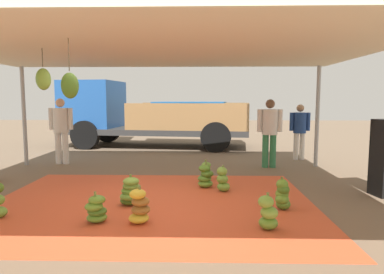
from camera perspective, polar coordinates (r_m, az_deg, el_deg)
ground_plane at (r=8.85m, az=-3.90°, el=-5.09°), size 40.00×40.00×0.00m
tarp_orange at (r=5.96m, az=-6.65°, el=-10.71°), size 5.39×4.21×0.01m
tent_canopy at (r=5.67m, az=-7.29°, el=14.47°), size 8.00×7.00×2.63m
banana_bunch_1 at (r=5.70m, az=14.66°, el=-9.23°), size 0.31×0.31×0.52m
banana_bunch_2 at (r=5.17m, az=-15.45°, el=-11.43°), size 0.38×0.39×0.44m
banana_bunch_3 at (r=6.86m, az=2.22°, el=-6.56°), size 0.42×0.40×0.50m
banana_bunch_4 at (r=7.41m, az=2.31°, el=-5.75°), size 0.35×0.34×0.46m
banana_bunch_5 at (r=5.01m, az=-8.62°, el=-11.31°), size 0.40×0.40×0.53m
banana_bunch_6 at (r=4.83m, az=12.37°, el=-12.21°), size 0.31×0.31×0.50m
banana_bunch_7 at (r=6.59m, az=5.07°, el=-7.05°), size 0.32×0.32×0.50m
banana_bunch_8 at (r=5.83m, az=-10.12°, el=-8.88°), size 0.43×0.48×0.51m
cargo_truck_main at (r=12.84m, az=-7.53°, el=3.66°), size 6.91×3.03×2.40m
worker_0 at (r=9.89m, az=-20.72°, el=1.71°), size 0.64×0.39×1.76m
worker_1 at (r=8.98m, az=12.64°, el=1.46°), size 0.64×0.39×1.73m
worker_2 at (r=10.37m, az=17.28°, el=1.47°), size 0.58×0.36×1.59m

